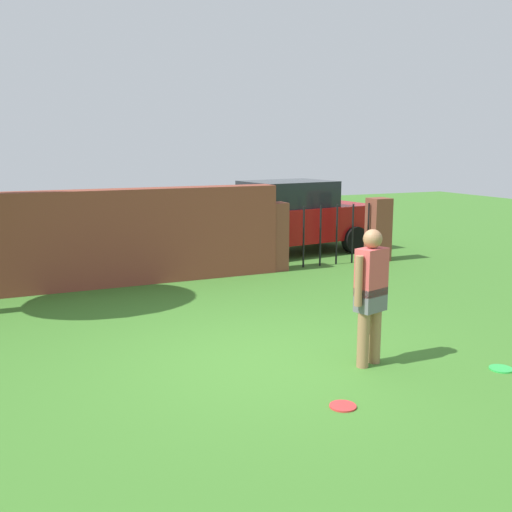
% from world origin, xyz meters
% --- Properties ---
extents(ground_plane, '(40.00, 40.00, 0.00)m').
position_xyz_m(ground_plane, '(0.00, 0.00, 0.00)').
color(ground_plane, '#3D7528').
extents(brick_wall, '(7.67, 0.50, 1.77)m').
position_xyz_m(brick_wall, '(-1.50, 4.74, 0.88)').
color(brick_wall, brown).
rests_on(brick_wall, ground).
extents(person, '(0.52, 0.32, 1.62)m').
position_xyz_m(person, '(1.07, -0.61, 0.90)').
color(person, '#9E704C').
rests_on(person, ground).
extents(fence_gate, '(3.01, 0.44, 1.40)m').
position_xyz_m(fence_gate, '(3.72, 4.74, 0.70)').
color(fence_gate, brown).
rests_on(fence_gate, ground).
extents(car, '(4.39, 2.35, 1.72)m').
position_xyz_m(car, '(3.58, 6.40, 0.86)').
color(car, '#A51111').
rests_on(car, ground).
extents(frisbee_red, '(0.27, 0.27, 0.02)m').
position_xyz_m(frisbee_red, '(0.17, -1.49, 0.01)').
color(frisbee_red, red).
rests_on(frisbee_red, ground).
extents(frisbee_green, '(0.27, 0.27, 0.02)m').
position_xyz_m(frisbee_green, '(2.39, -1.38, 0.01)').
color(frisbee_green, green).
rests_on(frisbee_green, ground).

